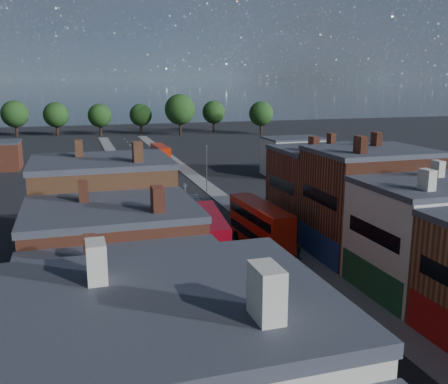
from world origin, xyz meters
TOP-DOWN VIEW (x-y plane):
  - pavement_west at (-6.50, 50.00)m, footprint 3.00×200.00m
  - pavement_east at (6.50, 50.00)m, footprint 3.00×200.00m
  - terrace_west at (-14.00, 0.00)m, footprint 12.00×80.00m
  - lamp_post_2 at (-5.20, 30.00)m, footprint 0.25×0.70m
  - lamp_post_3 at (5.20, 60.00)m, footprint 0.25×0.70m
  - bus_0 at (-3.08, 28.35)m, footprint 4.05×12.06m
  - bus_1 at (3.50, 30.25)m, footprint 3.63×12.22m
  - bus_2 at (2.32, 88.88)m, footprint 3.03×10.81m
  - car_2 at (-3.41, 42.18)m, footprint 2.63×4.86m
  - car_3 at (1.20, 51.84)m, footprint 2.11×4.63m
  - ped_1 at (-5.30, 7.23)m, footprint 1.02×0.70m
  - ped_3 at (6.14, 25.51)m, footprint 0.63×1.17m

SIDE VIEW (x-z plane):
  - pavement_west at x=-6.50m, z-range 0.00..0.12m
  - pavement_east at x=6.50m, z-range 0.00..0.12m
  - car_2 at x=-3.41m, z-range 0.00..1.29m
  - car_3 at x=1.20m, z-range 0.00..1.31m
  - ped_3 at x=6.14m, z-range 0.12..2.03m
  - ped_1 at x=-5.30m, z-range 0.12..2.05m
  - bus_2 at x=2.32m, z-range 0.18..4.81m
  - bus_0 at x=-3.08m, z-range 0.20..5.31m
  - bus_1 at x=3.50m, z-range 0.21..5.42m
  - lamp_post_2 at x=-5.20m, z-range 0.64..8.77m
  - lamp_post_3 at x=5.20m, z-range 0.64..8.77m
  - terrace_west at x=-14.00m, z-range 0.00..11.49m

